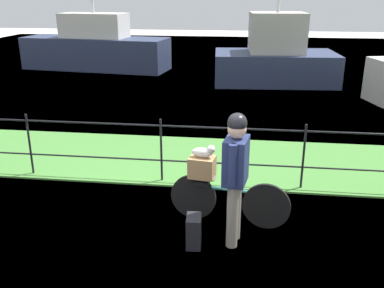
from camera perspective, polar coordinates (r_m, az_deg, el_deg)
The scene contains 11 objects.
ground_plane at distance 5.62m, azimuth -7.65°, elevation -12.69°, with size 60.00×60.00×0.00m, color beige.
grass_strip at distance 8.09m, azimuth -2.61°, elevation -1.90°, with size 27.00×2.40×0.03m, color #478438.
harbor_water at distance 15.40m, azimuth 2.27°, elevation 8.52°, with size 30.00×30.00×0.00m, color slate.
iron_fence at distance 6.95m, azimuth -4.11°, elevation -0.22°, with size 18.04×0.04×1.08m.
bicycle_main at distance 5.85m, azimuth 4.74°, elevation -7.39°, with size 1.62×0.31×0.64m.
wooden_crate at distance 5.73m, azimuth 1.34°, elevation -3.05°, with size 0.33×0.27×0.28m, color #A87F51.
terrier_dog at distance 5.65m, azimuth 1.60°, elevation -1.05°, with size 0.32×0.18×0.18m.
cyclist_person at distance 5.14m, azimuth 5.79°, elevation -3.22°, with size 0.32×0.53×1.68m.
backpack_on_paving at distance 5.40m, azimuth 0.24°, elevation -11.48°, with size 0.28×0.18×0.40m, color black.
moored_boat_mid at distance 17.83m, azimuth -12.62°, elevation 12.28°, with size 5.89×2.41×3.75m.
moored_boat_far at distance 15.03m, azimuth 10.95°, elevation 11.13°, with size 4.16×2.56×3.91m.
Camera 1 is at (1.32, -4.57, 3.00)m, focal length 40.28 mm.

